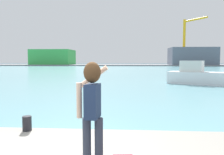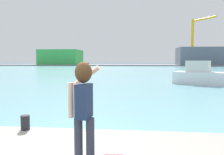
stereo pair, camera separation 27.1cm
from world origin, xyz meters
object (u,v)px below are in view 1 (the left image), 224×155
object	(u,v)px
boat_moored	(198,76)
warehouse_right	(192,56)
person_photographer	(92,103)
harbor_bollard	(27,123)
warehouse_left	(53,57)
port_crane	(187,37)

from	to	relation	value
boat_moored	warehouse_right	bearing A→B (deg)	102.58
person_photographer	harbor_bollard	distance (m)	2.77
warehouse_right	harbor_bollard	bearing A→B (deg)	-108.05
warehouse_left	person_photographer	bearing A→B (deg)	-71.20
person_photographer	port_crane	size ratio (longest dim) A/B	0.10
boat_moored	warehouse_left	xyz separation A→B (m)	(-38.50, 74.01, 2.75)
harbor_bollard	port_crane	distance (m)	88.17
boat_moored	port_crane	world-z (taller)	port_crane
harbor_bollard	port_crane	bearing A→B (deg)	73.30
boat_moored	port_crane	distance (m)	70.29
harbor_bollard	warehouse_right	xyz separation A→B (m)	(27.96, 85.79, 3.12)
boat_moored	port_crane	bearing A→B (deg)	104.39
person_photographer	harbor_bollard	xyz separation A→B (m)	(-1.93, 1.78, -0.88)
boat_moored	port_crane	size ratio (longest dim) A/B	0.34
person_photographer	boat_moored	bearing A→B (deg)	-13.97
boat_moored	warehouse_left	size ratio (longest dim) A/B	0.36
person_photographer	boat_moored	distance (m)	19.37
warehouse_right	warehouse_left	bearing A→B (deg)	175.59
person_photographer	boat_moored	world-z (taller)	person_photographer
port_crane	person_photographer	bearing A→B (deg)	-105.18
port_crane	boat_moored	bearing A→B (deg)	-103.34
boat_moored	port_crane	xyz separation A→B (m)	(16.05, 67.67, 10.19)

